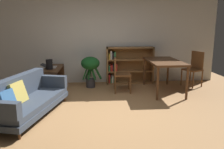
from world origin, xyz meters
name	(u,v)px	position (x,y,z in m)	size (l,w,h in m)	color
ground_plane	(106,116)	(0.00, 0.00, 0.00)	(8.16, 8.16, 0.00)	#A87A4C
back_wall_panel	(101,37)	(0.00, 2.70, 1.35)	(6.80, 0.10, 2.70)	silver
fabric_couch	(25,98)	(-1.49, 0.14, 0.34)	(1.19, 2.06, 0.74)	#56351E
media_console	(53,79)	(-1.28, 1.86, 0.30)	(0.40, 1.27, 0.59)	#56351E
open_laptop	(50,67)	(-1.37, 1.92, 0.62)	(0.39, 0.32, 0.10)	silver
desk_speaker	(49,64)	(-1.32, 1.67, 0.72)	(0.16, 0.16, 0.25)	black
potted_floor_plant	(90,66)	(-0.32, 2.08, 0.59)	(0.56, 0.53, 0.84)	#333338
dining_table	(164,64)	(1.54, 1.54, 0.72)	(0.78, 1.49, 0.81)	#56351E
dining_chair_near	(194,67)	(2.57, 2.04, 0.54)	(0.55, 0.57, 0.97)	brown
dining_chair_far	(120,72)	(0.43, 1.59, 0.50)	(0.44, 0.48, 0.87)	brown
bookshelf	(127,65)	(0.74, 2.53, 0.52)	(1.37, 0.31, 1.06)	olive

